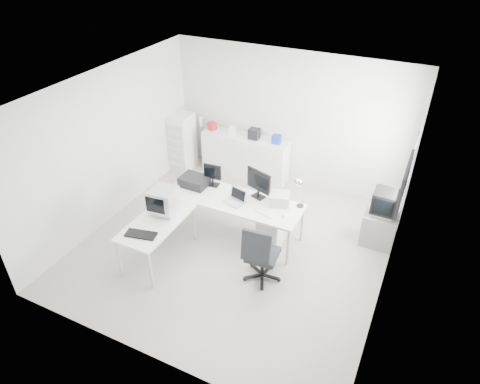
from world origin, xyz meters
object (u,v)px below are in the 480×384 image
at_px(lcd_monitor_small, 213,175).
at_px(office_chair, 263,252).
at_px(inkjet_printer, 194,181).
at_px(crt_monitor, 164,201).
at_px(lcd_monitor_large, 259,184).
at_px(laptop, 234,197).
at_px(tv_cabinet, 379,229).
at_px(main_desk, 234,217).
at_px(crt_tv, 385,204).
at_px(laser_printer, 279,199).
at_px(sideboard, 245,156).
at_px(drawer_pedestal, 271,229).
at_px(filing_cabinet, 182,142).
at_px(side_desk, 159,239).

relative_size(lcd_monitor_small, office_chair, 0.39).
xyz_separation_m(inkjet_printer, crt_monitor, (0.00, -0.95, 0.15)).
bearing_deg(office_chair, lcd_monitor_large, 112.12).
distance_m(laptop, crt_monitor, 1.18).
bearing_deg(tv_cabinet, main_desk, -160.02).
bearing_deg(crt_tv, crt_monitor, -152.03).
bearing_deg(crt_monitor, office_chair, -4.89).
distance_m(main_desk, lcd_monitor_small, 0.84).
xyz_separation_m(laser_printer, crt_monitor, (-1.60, -1.07, 0.14)).
bearing_deg(office_chair, laser_printer, 92.92).
relative_size(inkjet_printer, sideboard, 0.26).
xyz_separation_m(drawer_pedestal, sideboard, (-1.40, 1.90, 0.17)).
bearing_deg(laptop, tv_cabinet, 36.78).
relative_size(laser_printer, filing_cabinet, 0.27).
height_order(laptop, tv_cabinet, laptop).
bearing_deg(inkjet_printer, side_desk, -88.55).
bearing_deg(laptop, lcd_monitor_large, 63.67).
distance_m(drawer_pedestal, lcd_monitor_small, 1.43).
relative_size(crt_monitor, sideboard, 0.25).
distance_m(main_desk, office_chair, 1.22).
distance_m(lcd_monitor_large, laser_printer, 0.43).
bearing_deg(laptop, sideboard, 124.34).
xyz_separation_m(lcd_monitor_small, laptop, (0.60, -0.35, -0.08)).
height_order(office_chair, sideboard, office_chair).
relative_size(crt_tv, filing_cabinet, 0.39).
distance_m(inkjet_printer, lcd_monitor_large, 1.22).
distance_m(side_desk, crt_monitor, 0.66).
height_order(laser_printer, crt_tv, crt_tv).
bearing_deg(side_desk, filing_cabinet, 114.60).
relative_size(laser_printer, crt_monitor, 0.73).
distance_m(lcd_monitor_large, laptop, 0.48).
xyz_separation_m(crt_monitor, crt_tv, (3.23, 1.71, -0.15)).
xyz_separation_m(laptop, filing_cabinet, (-2.17, 1.78, -0.23)).
distance_m(lcd_monitor_small, laptop, 0.70).
bearing_deg(filing_cabinet, crt_monitor, -63.29).
distance_m(laser_printer, office_chair, 1.09).
bearing_deg(laptop, crt_monitor, -125.92).
distance_m(main_desk, tv_cabinet, 2.53).
distance_m(lcd_monitor_small, crt_monitor, 1.14).
height_order(lcd_monitor_large, laser_printer, lcd_monitor_large).
relative_size(lcd_monitor_small, sideboard, 0.22).
distance_m(lcd_monitor_large, office_chair, 1.29).
relative_size(lcd_monitor_large, crt_tv, 1.05).
height_order(laptop, laser_printer, laptop).
xyz_separation_m(laser_printer, filing_cabinet, (-2.87, 1.46, -0.21)).
relative_size(drawer_pedestal, inkjet_printer, 1.23).
bearing_deg(lcd_monitor_small, office_chair, -41.55).
height_order(lcd_monitor_large, sideboard, lcd_monitor_large).
distance_m(lcd_monitor_small, tv_cabinet, 3.06).
distance_m(crt_tv, filing_cabinet, 4.58).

